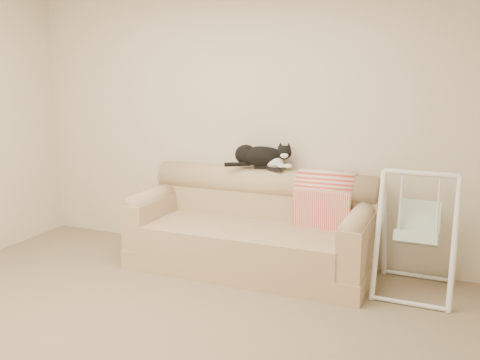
# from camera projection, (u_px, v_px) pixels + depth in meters

# --- Properties ---
(ground_plane) EXTENTS (5.00, 5.00, 0.00)m
(ground_plane) POSITION_uv_depth(u_px,v_px,m) (154.00, 344.00, 3.60)
(ground_plane) COLOR #726248
(ground_plane) RESTS_ON ground
(room_shell) EXTENTS (5.04, 4.04, 2.60)m
(room_shell) POSITION_uv_depth(u_px,v_px,m) (146.00, 117.00, 3.29)
(room_shell) COLOR beige
(room_shell) RESTS_ON ground
(sofa) EXTENTS (2.20, 0.93, 0.90)m
(sofa) POSITION_uv_depth(u_px,v_px,m) (253.00, 231.00, 4.96)
(sofa) COLOR tan
(sofa) RESTS_ON ground
(remote_a) EXTENTS (0.19, 0.08, 0.03)m
(remote_a) POSITION_uv_depth(u_px,v_px,m) (263.00, 167.00, 5.06)
(remote_a) COLOR black
(remote_a) RESTS_ON sofa
(remote_b) EXTENTS (0.18, 0.10, 0.02)m
(remote_b) POSITION_uv_depth(u_px,v_px,m) (275.00, 169.00, 4.97)
(remote_b) COLOR black
(remote_b) RESTS_ON sofa
(tuxedo_cat) EXTENTS (0.63, 0.35, 0.25)m
(tuxedo_cat) POSITION_uv_depth(u_px,v_px,m) (261.00, 156.00, 5.04)
(tuxedo_cat) COLOR black
(tuxedo_cat) RESTS_ON sofa
(throw_blanket) EXTENTS (0.52, 0.38, 0.58)m
(throw_blanket) POSITION_uv_depth(u_px,v_px,m) (326.00, 192.00, 4.85)
(throw_blanket) COLOR red
(throw_blanket) RESTS_ON sofa
(baby_swing) EXTENTS (0.63, 0.68, 1.03)m
(baby_swing) POSITION_uv_depth(u_px,v_px,m) (417.00, 232.00, 4.36)
(baby_swing) COLOR white
(baby_swing) RESTS_ON ground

